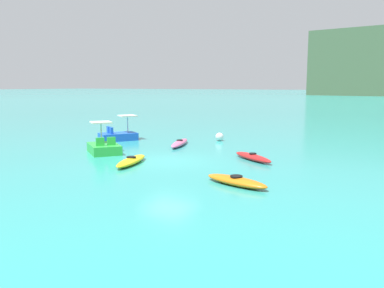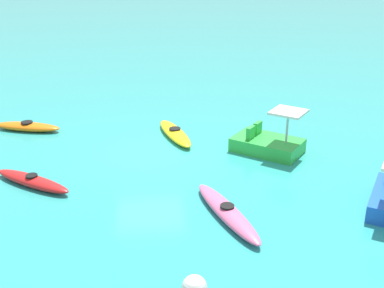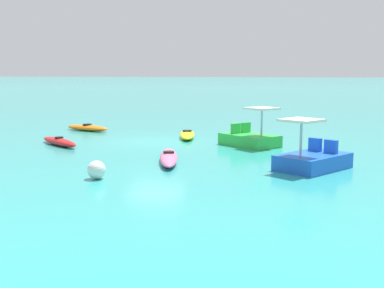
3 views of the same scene
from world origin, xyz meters
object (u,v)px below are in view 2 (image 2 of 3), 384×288
Objects in this scene: kayak_yellow at (175,133)px; kayak_orange at (27,127)px; kayak_red at (32,181)px; pedal_boat_green at (268,143)px; buoy_white at (194,288)px; kayak_pink at (227,212)px.

kayak_orange is (5.93, -1.35, 0.00)m from kayak_yellow.
kayak_orange is (1.24, -5.07, 0.00)m from kayak_red.
pedal_boat_green is 5.16× the size of buoy_white.
buoy_white is at bearing 118.04° from kayak_orange.
buoy_white is (3.49, 7.54, -0.06)m from pedal_boat_green.
buoy_white is (-5.70, 10.70, 0.11)m from kayak_orange.
buoy_white is at bearing 88.62° from kayak_yellow.
kayak_pink is 10.24m from kayak_orange.
kayak_yellow is 9.36m from buoy_white.
buoy_white reaches higher than kayak_pink.
kayak_yellow is 5.80× the size of buoy_white.
kayak_yellow and kayak_pink have the same top height.
kayak_orange is 9.72m from pedal_boat_green.
pedal_boat_green reaches higher than buoy_white.
kayak_yellow is 1.12× the size of pedal_boat_green.
kayak_pink is at bearing -111.32° from buoy_white.
kayak_yellow is 5.99m from kayak_red.
kayak_orange is at bearing -12.83° from kayak_yellow.
kayak_pink is 1.22× the size of kayak_orange.
pedal_boat_green is (-2.25, -4.38, 0.17)m from kayak_pink.
buoy_white reaches higher than kayak_red.
kayak_orange is at bearing -76.28° from kayak_red.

